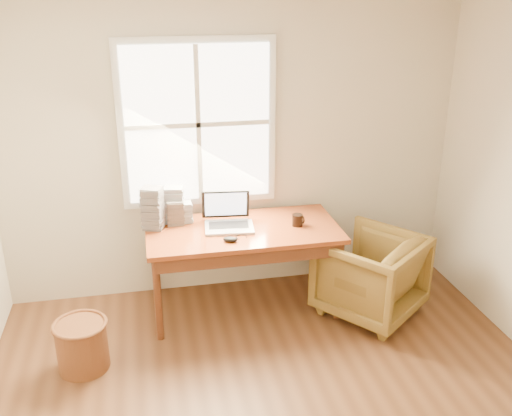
% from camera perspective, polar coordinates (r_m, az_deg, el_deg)
% --- Properties ---
extents(room_shell, '(4.04, 4.54, 2.64)m').
position_cam_1_polar(room_shell, '(3.05, 3.82, -4.50)').
color(room_shell, brown).
rests_on(room_shell, ground).
extents(desk, '(1.60, 0.80, 0.04)m').
position_cam_1_polar(desk, '(4.75, -1.31, -2.25)').
color(desk, brown).
rests_on(desk, room_shell).
extents(armchair, '(1.08, 1.08, 0.71)m').
position_cam_1_polar(armchair, '(4.94, 11.34, -6.57)').
color(armchair, brown).
rests_on(armchair, room_shell).
extents(wicker_stool, '(0.42, 0.42, 0.37)m').
position_cam_1_polar(wicker_stool, '(4.46, -16.97, -13.06)').
color(wicker_stool, brown).
rests_on(wicker_stool, room_shell).
extents(laptop, '(0.43, 0.45, 0.29)m').
position_cam_1_polar(laptop, '(4.67, -2.72, -0.44)').
color(laptop, '#A5A7AC').
rests_on(laptop, desk).
extents(mouse, '(0.13, 0.11, 0.04)m').
position_cam_1_polar(mouse, '(4.50, -2.58, -3.14)').
color(mouse, black).
rests_on(mouse, desk).
extents(coffee_mug, '(0.10, 0.10, 0.10)m').
position_cam_1_polar(coffee_mug, '(4.78, 4.16, -1.21)').
color(coffee_mug, black).
rests_on(coffee_mug, desk).
extents(cd_stack_a, '(0.17, 0.16, 0.31)m').
position_cam_1_polar(cd_stack_a, '(4.86, -8.16, 0.36)').
color(cd_stack_a, '#B1B6BD').
rests_on(cd_stack_a, desk).
extents(cd_stack_b, '(0.14, 0.12, 0.21)m').
position_cam_1_polar(cd_stack_b, '(4.83, -8.04, -0.41)').
color(cd_stack_b, '#28282D').
rests_on(cd_stack_b, desk).
extents(cd_stack_c, '(0.20, 0.19, 0.36)m').
position_cam_1_polar(cd_stack_c, '(4.74, -10.31, -0.06)').
color(cd_stack_c, '#93939F').
rests_on(cd_stack_c, desk).
extents(cd_stack_d, '(0.14, 0.13, 0.18)m').
position_cam_1_polar(cd_stack_d, '(4.86, -7.24, -0.42)').
color(cd_stack_d, silver).
rests_on(cd_stack_d, desk).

